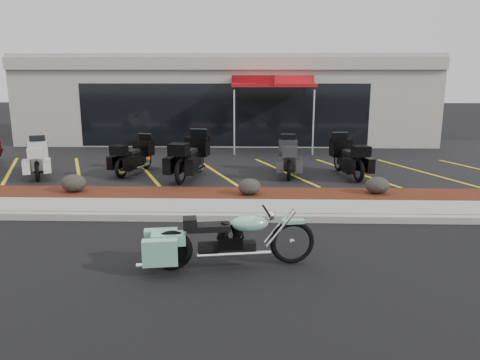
{
  "coord_description": "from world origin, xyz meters",
  "views": [
    {
      "loc": [
        1.24,
        -8.98,
        3.17
      ],
      "look_at": [
        0.95,
        1.2,
        0.86
      ],
      "focal_mm": 35.0,
      "sensor_mm": 36.0,
      "label": 1
    }
  ],
  "objects_px": {
    "traffic_cone": "(190,155)",
    "popup_canopy": "(273,82)",
    "hero_cruiser": "(292,236)",
    "touring_white": "(39,154)"
  },
  "relations": [
    {
      "from": "hero_cruiser",
      "to": "traffic_cone",
      "type": "bearing_deg",
      "value": 99.46
    },
    {
      "from": "touring_white",
      "to": "popup_canopy",
      "type": "height_order",
      "value": "popup_canopy"
    },
    {
      "from": "hero_cruiser",
      "to": "traffic_cone",
      "type": "height_order",
      "value": "hero_cruiser"
    },
    {
      "from": "touring_white",
      "to": "traffic_cone",
      "type": "relative_size",
      "value": 4.33
    },
    {
      "from": "hero_cruiser",
      "to": "popup_canopy",
      "type": "distance_m",
      "value": 11.95
    },
    {
      "from": "touring_white",
      "to": "popup_canopy",
      "type": "xyz_separation_m",
      "value": [
        7.5,
        4.94,
        2.12
      ]
    },
    {
      "from": "traffic_cone",
      "to": "popup_canopy",
      "type": "bearing_deg",
      "value": 44.57
    },
    {
      "from": "hero_cruiser",
      "to": "touring_white",
      "type": "height_order",
      "value": "touring_white"
    },
    {
      "from": "touring_white",
      "to": "traffic_cone",
      "type": "bearing_deg",
      "value": -88.37
    },
    {
      "from": "popup_canopy",
      "to": "traffic_cone",
      "type": "bearing_deg",
      "value": -144.5
    }
  ]
}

